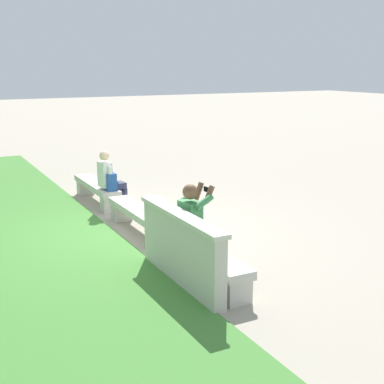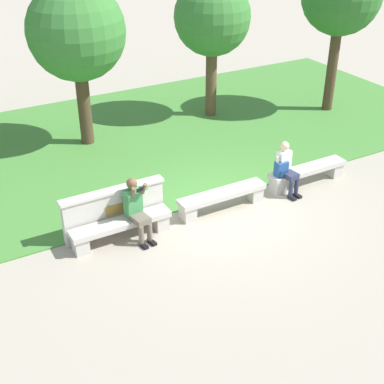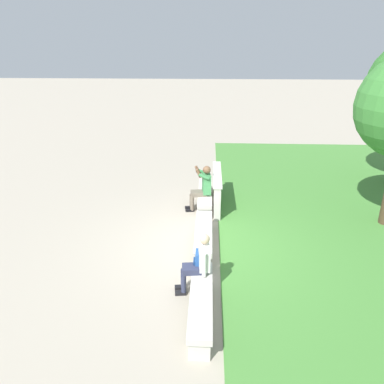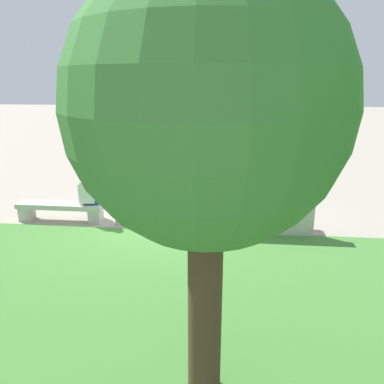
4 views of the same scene
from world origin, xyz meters
name	(u,v)px [view 2 (image 2 of 4)]	position (x,y,z in m)	size (l,w,h in m)	color
ground_plane	(222,209)	(0.00, 0.00, 0.00)	(80.00, 80.00, 0.00)	#A89E8C
grass_strip	(141,138)	(0.00, 4.38, 0.01)	(18.95, 8.00, 0.03)	#478438
bench_main	(121,227)	(-2.42, 0.00, 0.30)	(2.11, 0.40, 0.45)	beige
bench_near	(222,197)	(0.00, 0.00, 0.30)	(2.11, 0.40, 0.45)	beige
bench_mid	(307,172)	(2.42, 0.00, 0.30)	(2.11, 0.40, 0.45)	beige
backrest_wall_with_plaque	(114,210)	(-2.42, 0.34, 0.52)	(2.22, 0.24, 1.01)	beige
person_photographer	(136,206)	(-2.10, -0.08, 0.74)	(0.51, 0.76, 1.32)	black
person_distant	(286,167)	(1.69, -0.07, 0.67)	(0.48, 0.70, 1.26)	black
backpack	(281,169)	(1.57, -0.04, 0.63)	(0.28, 0.24, 0.43)	#234C8C
tree_behind_wall	(212,18)	(2.68, 4.96, 2.97)	(2.24, 2.24, 4.13)	brown
tree_left_background	(76,33)	(-1.42, 4.84, 3.07)	(2.53, 2.53, 4.37)	#4C3826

